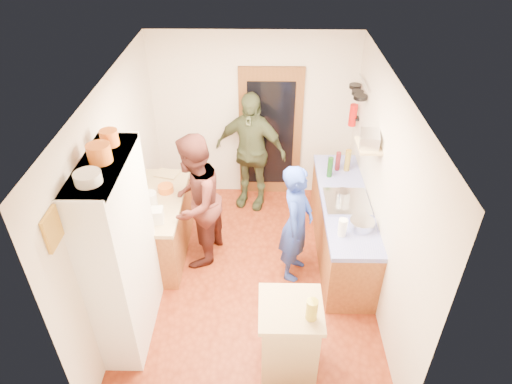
{
  "coord_description": "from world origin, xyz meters",
  "views": [
    {
      "loc": [
        0.14,
        -4.24,
        4.29
      ],
      "look_at": [
        0.06,
        0.15,
        1.24
      ],
      "focal_mm": 32.0,
      "sensor_mm": 36.0,
      "label": 1
    }
  ],
  "objects_px": {
    "hutch_body": "(122,254)",
    "right_counter_base": "(342,228)",
    "person_back": "(251,152)",
    "person_left": "(199,201)",
    "island_base": "(289,339)",
    "person_hob": "(298,225)"
  },
  "relations": [
    {
      "from": "hutch_body",
      "to": "person_left",
      "type": "distance_m",
      "value": 1.37
    },
    {
      "from": "person_hob",
      "to": "person_back",
      "type": "height_order",
      "value": "person_back"
    },
    {
      "from": "island_base",
      "to": "person_back",
      "type": "xyz_separation_m",
      "value": [
        -0.46,
        2.93,
        0.5
      ]
    },
    {
      "from": "hutch_body",
      "to": "island_base",
      "type": "xyz_separation_m",
      "value": [
        1.72,
        -0.5,
        -0.67
      ]
    },
    {
      "from": "hutch_body",
      "to": "person_back",
      "type": "relative_size",
      "value": 1.18
    },
    {
      "from": "person_back",
      "to": "person_left",
      "type": "bearing_deg",
      "value": -99.17
    },
    {
      "from": "island_base",
      "to": "person_hob",
      "type": "xyz_separation_m",
      "value": [
        0.16,
        1.38,
        0.37
      ]
    },
    {
      "from": "right_counter_base",
      "to": "person_back",
      "type": "xyz_separation_m",
      "value": [
        -1.24,
        1.13,
        0.51
      ]
    },
    {
      "from": "hutch_body",
      "to": "right_counter_base",
      "type": "bearing_deg",
      "value": 27.47
    },
    {
      "from": "right_counter_base",
      "to": "hutch_body",
      "type": "bearing_deg",
      "value": -152.53
    },
    {
      "from": "island_base",
      "to": "person_back",
      "type": "distance_m",
      "value": 3.01
    },
    {
      "from": "hutch_body",
      "to": "person_left",
      "type": "height_order",
      "value": "hutch_body"
    },
    {
      "from": "person_back",
      "to": "right_counter_base",
      "type": "bearing_deg",
      "value": -24.6
    },
    {
      "from": "island_base",
      "to": "person_back",
      "type": "relative_size",
      "value": 0.46
    },
    {
      "from": "person_left",
      "to": "person_back",
      "type": "height_order",
      "value": "person_back"
    },
    {
      "from": "hutch_body",
      "to": "right_counter_base",
      "type": "height_order",
      "value": "hutch_body"
    },
    {
      "from": "hutch_body",
      "to": "island_base",
      "type": "distance_m",
      "value": 1.91
    },
    {
      "from": "person_hob",
      "to": "person_left",
      "type": "xyz_separation_m",
      "value": [
        -1.24,
        0.32,
        0.12
      ]
    },
    {
      "from": "island_base",
      "to": "right_counter_base",
      "type": "bearing_deg",
      "value": 66.61
    },
    {
      "from": "right_counter_base",
      "to": "person_hob",
      "type": "xyz_separation_m",
      "value": [
        -0.62,
        -0.42,
        0.38
      ]
    },
    {
      "from": "right_counter_base",
      "to": "island_base",
      "type": "relative_size",
      "value": 2.56
    },
    {
      "from": "hutch_body",
      "to": "person_left",
      "type": "relative_size",
      "value": 1.2
    }
  ]
}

